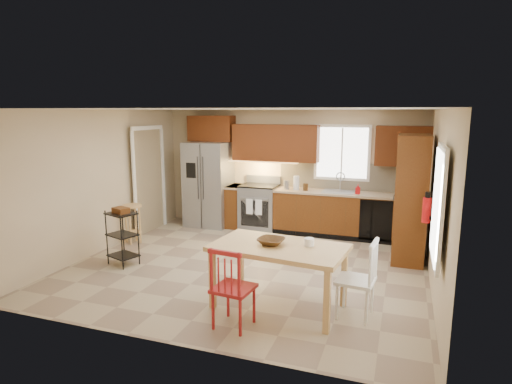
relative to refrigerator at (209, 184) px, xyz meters
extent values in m
plane|color=tan|center=(1.70, -2.12, -0.91)|extent=(5.50, 5.50, 0.00)
cube|color=silver|center=(1.70, -2.12, 1.59)|extent=(5.50, 5.00, 0.02)
cube|color=#CCB793|center=(1.70, 0.38, 0.34)|extent=(5.50, 0.02, 2.50)
cube|color=#CCB793|center=(1.70, -4.62, 0.34)|extent=(5.50, 0.02, 2.50)
cube|color=#CCB793|center=(-1.05, -2.12, 0.34)|extent=(0.02, 5.00, 2.50)
cube|color=#CCB793|center=(4.45, -2.12, 0.34)|extent=(0.02, 5.00, 2.50)
cube|color=gray|center=(0.00, 0.00, 0.00)|extent=(0.92, 0.75, 1.82)
cube|color=gray|center=(1.15, 0.06, -0.45)|extent=(0.76, 0.63, 0.92)
cube|color=#603511|center=(0.60, 0.08, -0.46)|extent=(0.30, 0.60, 0.90)
cube|color=#603511|center=(2.99, 0.08, -0.46)|extent=(2.92, 0.60, 0.90)
cube|color=black|center=(3.55, -0.22, -0.46)|extent=(0.60, 0.02, 0.78)
cube|color=beige|center=(2.99, 0.36, 0.27)|extent=(2.92, 0.03, 0.55)
cube|color=#59260E|center=(0.00, 0.20, 1.19)|extent=(1.00, 0.35, 0.55)
cube|color=#59260E|center=(1.45, 0.20, 0.92)|extent=(1.80, 0.35, 0.75)
cube|color=#59260E|center=(3.95, 0.20, 0.92)|extent=(1.00, 0.35, 0.75)
cube|color=white|center=(2.80, 0.35, 0.74)|extent=(1.12, 0.04, 1.12)
cube|color=gray|center=(2.80, 0.08, -0.05)|extent=(0.62, 0.46, 0.16)
cube|color=#FFBF66|center=(1.15, 0.17, 0.52)|extent=(1.60, 0.30, 0.01)
imported|color=red|center=(3.18, -0.02, 0.09)|extent=(0.09, 0.09, 0.19)
cylinder|color=white|center=(1.95, 0.03, 0.13)|extent=(0.12, 0.12, 0.28)
cylinder|color=gray|center=(1.75, 0.03, 0.08)|extent=(0.11, 0.11, 0.18)
cylinder|color=#513315|center=(2.15, 0.00, 0.06)|extent=(0.10, 0.10, 0.14)
cube|color=#603511|center=(4.13, -0.93, 0.14)|extent=(0.50, 0.95, 2.10)
cylinder|color=red|center=(4.33, -1.98, 0.19)|extent=(0.12, 0.12, 0.36)
cube|color=white|center=(4.38, -3.27, 0.54)|extent=(0.04, 1.02, 1.32)
cube|color=#8C7A59|center=(-0.97, -0.82, 0.14)|extent=(0.04, 0.95, 2.10)
imported|color=#513315|center=(2.47, -3.37, -0.10)|extent=(0.37, 0.37, 0.08)
cylinder|color=white|center=(2.93, -3.27, -0.06)|extent=(0.14, 0.14, 0.15)
camera|label=1|loc=(3.99, -8.30, 1.56)|focal=30.00mm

